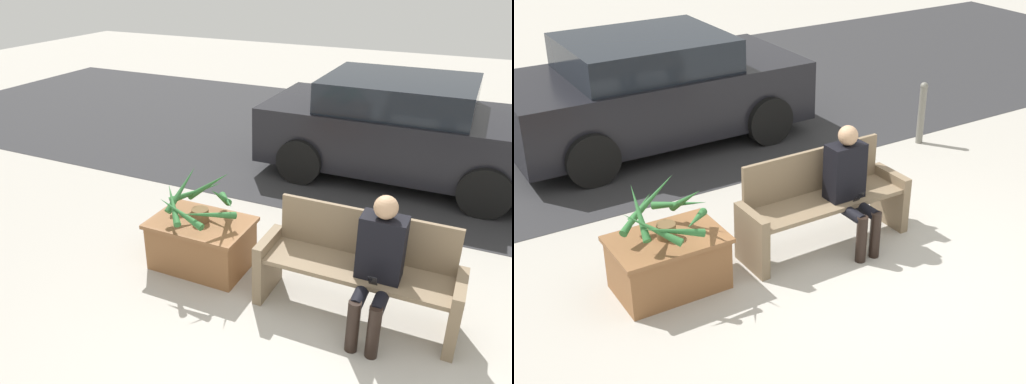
{
  "view_description": "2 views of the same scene",
  "coord_description": "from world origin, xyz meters",
  "views": [
    {
      "loc": [
        0.7,
        -2.8,
        2.89
      ],
      "look_at": [
        -1.06,
        0.9,
        0.97
      ],
      "focal_mm": 35.0,
      "sensor_mm": 36.0,
      "label": 1
    },
    {
      "loc": [
        -3.76,
        -4.11,
        3.63
      ],
      "look_at": [
        -0.57,
        1.0,
        0.63
      ],
      "focal_mm": 50.0,
      "sensor_mm": 36.0,
      "label": 2
    }
  ],
  "objects": [
    {
      "name": "ground_plane",
      "position": [
        0.0,
        0.0,
        0.0
      ],
      "size": [
        30.0,
        30.0,
        0.0
      ],
      "primitive_type": "plane",
      "color": "#ADA89E"
    },
    {
      "name": "road_surface",
      "position": [
        0.0,
        5.45,
        0.0
      ],
      "size": [
        20.0,
        6.0,
        0.01
      ],
      "primitive_type": "cube",
      "color": "#2D2D30",
      "rests_on": "ground_plane"
    },
    {
      "name": "bench",
      "position": [
        -0.06,
        0.86,
        0.45
      ],
      "size": [
        1.75,
        0.51,
        0.93
      ],
      "color": "#7A664C",
      "rests_on": "ground_plane"
    },
    {
      "name": "person_seated",
      "position": [
        0.13,
        0.68,
        0.68
      ],
      "size": [
        0.37,
        0.57,
        1.24
      ],
      "color": "black",
      "rests_on": "ground_plane"
    },
    {
      "name": "planter_box",
      "position": [
        -1.68,
        0.92,
        0.28
      ],
      "size": [
        1.0,
        0.68,
        0.51
      ],
      "color": "brown",
      "rests_on": "ground_plane"
    },
    {
      "name": "potted_plant",
      "position": [
        -1.68,
        0.92,
        0.73
      ],
      "size": [
        0.82,
        0.82,
        0.5
      ],
      "color": "brown",
      "rests_on": "planter_box"
    },
    {
      "name": "parked_car",
      "position": [
        -0.35,
        4.21,
        0.71
      ],
      "size": [
        3.86,
        1.98,
        1.41
      ],
      "color": "black",
      "rests_on": "ground_plane"
    },
    {
      "name": "bollard_post",
      "position": [
        2.57,
        2.28,
        0.43
      ],
      "size": [
        0.1,
        0.1,
        0.83
      ],
      "color": "slate",
      "rests_on": "ground_plane"
    }
  ]
}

